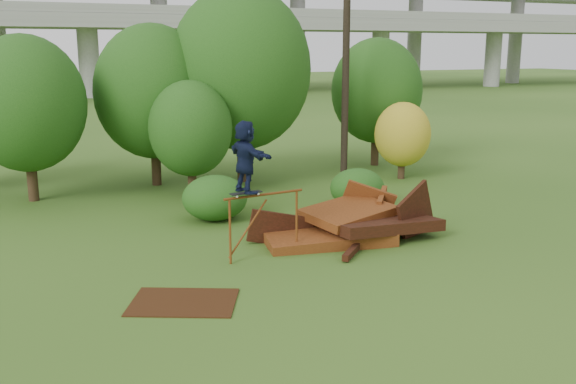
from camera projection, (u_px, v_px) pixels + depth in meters
name	position (u px, v px, depth m)	size (l,w,h in m)	color
ground	(350.00, 270.00, 15.64)	(240.00, 240.00, 0.00)	#2D5116
scrap_pile	(350.00, 225.00, 18.17)	(5.67, 3.62, 1.93)	#4E250E
grind_rail	(264.00, 213.00, 16.28)	(2.21, 0.37, 1.70)	brown
skateboard	(246.00, 193.00, 15.91)	(0.84, 0.33, 0.09)	black
skater	(246.00, 157.00, 15.71)	(1.66, 0.53, 1.79)	#111836
flat_plate	(183.00, 302.00, 13.61)	(2.21, 1.58, 0.03)	#351C0B
tree_0	(26.00, 104.00, 21.97)	(4.10, 4.10, 5.78)	black
tree_1	(153.00, 92.00, 24.56)	(4.47, 4.47, 6.22)	black
tree_2	(190.00, 129.00, 22.81)	(2.98, 2.98, 4.20)	black
tree_3	(241.00, 69.00, 25.04)	(5.52, 5.52, 7.66)	black
tree_4	(403.00, 134.00, 26.13)	(2.29, 2.29, 3.16)	black
tree_5	(377.00, 91.00, 28.87)	(4.10, 4.10, 5.76)	black
shrub_left	(215.00, 198.00, 20.01)	(2.06, 1.90, 1.43)	#184211
shrub_right	(357.00, 188.00, 21.68)	(1.87, 1.72, 1.33)	#184211
utility_pole	(346.00, 45.00, 24.98)	(1.40, 0.28, 10.66)	black
freeway_overpass	(82.00, 1.00, 70.09)	(160.00, 15.00, 13.70)	gray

